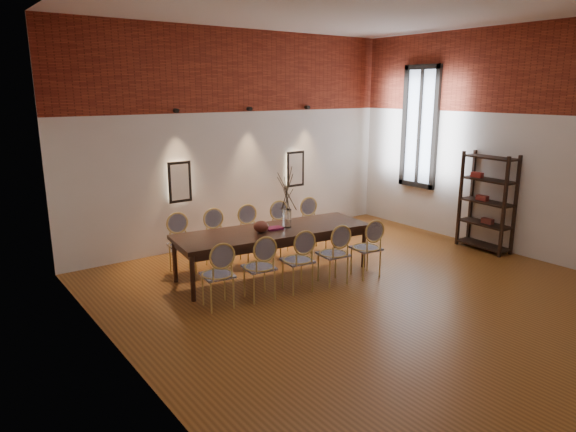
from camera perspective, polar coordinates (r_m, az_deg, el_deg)
floor at (r=7.72m, az=8.61°, el=-8.48°), size 7.00×7.00×0.02m
ceiling at (r=7.24m, az=9.85°, el=22.46°), size 7.00×7.00×0.02m
wall_back at (r=10.00m, az=-5.62°, el=8.61°), size 7.00×0.10×4.00m
wall_left at (r=5.31m, az=-18.80°, el=3.30°), size 0.10×7.00×4.00m
wall_right at (r=10.05m, az=23.67°, el=7.55°), size 0.10×7.00×4.00m
brick_band_back at (r=9.91m, az=-5.58°, el=15.80°), size 7.00×0.02×1.50m
brick_band_left at (r=5.27m, az=-19.15°, el=16.88°), size 0.02×7.00×1.50m
brick_band_right at (r=9.95m, az=24.17°, el=14.69°), size 0.02×7.00×1.50m
niche_left at (r=9.41m, az=-12.01°, el=3.74°), size 0.36×0.06×0.66m
niche_right at (r=10.73m, az=0.73°, el=5.26°), size 0.36×0.06×0.66m
spot_fixture_left at (r=9.25m, az=-12.33°, el=11.36°), size 0.08×0.10×0.08m
spot_fixture_mid at (r=9.96m, az=-4.29°, el=11.79°), size 0.08×0.10×0.08m
spot_fixture_right at (r=10.77m, az=2.15°, el=11.97°), size 0.08×0.10×0.08m
window_glass at (r=11.09m, az=14.48°, el=9.54°), size 0.02×0.78×2.38m
window_frame at (r=11.08m, az=14.41°, el=9.53°), size 0.08×0.90×2.50m
window_mullion at (r=11.08m, az=14.41°, el=9.53°), size 0.06×0.06×2.40m
dining_table at (r=8.24m, az=-1.66°, el=-4.02°), size 3.24×1.41×0.75m
chair_near_a at (r=7.05m, az=-7.84°, el=-6.48°), size 0.49×0.49×0.94m
chair_near_b at (r=7.28m, az=-3.23°, el=-5.70°), size 0.49×0.49×0.94m
chair_near_c at (r=7.56m, az=1.07°, el=-4.94°), size 0.49×0.49×0.94m
chair_near_d at (r=7.87m, az=5.03°, el=-4.21°), size 0.49×0.49×0.94m
chair_near_e at (r=8.22m, az=8.66°, el=-3.52°), size 0.49×0.49×0.94m
chair_far_a at (r=8.46m, az=-11.70°, el=-3.16°), size 0.49×0.49×0.94m
chair_far_b at (r=8.65m, az=-7.74°, el=-2.61°), size 0.49×0.49×0.94m
chair_far_c at (r=8.89m, az=-3.98°, el=-2.07°), size 0.49×0.49×0.94m
chair_far_d at (r=9.16m, az=-0.43°, el=-1.56°), size 0.49×0.49×0.94m
chair_far_e at (r=9.46m, az=2.91°, el=-1.07°), size 0.49×0.49×0.94m
vase at (r=8.21m, az=-0.12°, el=-0.27°), size 0.14×0.14×0.30m
dried_branches at (r=8.11m, az=-0.12°, el=2.81°), size 0.50×0.50×0.70m
bowl at (r=7.97m, az=-3.00°, el=-1.18°), size 0.24×0.24×0.18m
book at (r=8.14m, az=-1.56°, el=-1.38°), size 0.28×0.21×0.03m
shelving_rack at (r=10.09m, az=21.22°, el=1.45°), size 0.45×1.02×1.80m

